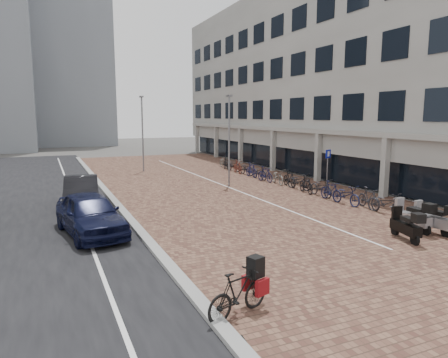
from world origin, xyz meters
TOP-DOWN VIEW (x-y plane):
  - ground at (0.00, 0.00)m, footprint 140.00×140.00m
  - plaza_brick at (2.00, 12.00)m, footprint 14.50×42.00m
  - street_asphalt at (-9.00, 12.00)m, footprint 8.00×50.00m
  - curb at (-5.10, 12.00)m, footprint 0.35×42.00m
  - lane_line at (-7.00, 12.00)m, footprint 0.12×44.00m
  - parking_line at (2.20, 12.00)m, footprint 0.10×30.00m
  - office_building at (12.97, 16.00)m, footprint 8.40×40.00m
  - car_navy at (-6.85, 3.08)m, footprint 2.60×4.93m
  - car_dark at (-6.72, 8.42)m, footprint 1.99×4.68m
  - hero_bike at (-4.50, -4.96)m, footprint 1.87×1.04m
  - shoes at (-5.00, -6.05)m, footprint 0.39×0.34m
  - scooter_front at (5.12, -2.11)m, footprint 0.75×1.84m
  - scooter_mid at (3.50, -2.33)m, footprint 0.95×1.79m
  - scooter_back at (4.68, -1.55)m, footprint 0.61×1.84m
  - parking_sign at (7.43, 7.20)m, footprint 0.49×0.22m
  - lamp_near at (2.48, 10.80)m, footprint 0.12×0.12m
  - lamp_far at (-1.00, 19.89)m, footprint 0.12×0.12m
  - bike_row at (5.74, 10.20)m, footprint 1.27×20.42m

SIDE VIEW (x-z plane):
  - ground at x=0.00m, z-range 0.00..0.00m
  - street_asphalt at x=-9.00m, z-range -0.01..0.02m
  - plaza_brick at x=2.00m, z-range -0.01..0.03m
  - lane_line at x=-7.00m, z-range 0.02..0.02m
  - parking_line at x=2.20m, z-range 0.03..0.04m
  - shoes at x=-5.00m, z-range 0.00..0.09m
  - curb at x=-5.10m, z-range 0.00..0.14m
  - bike_row at x=5.74m, z-range 0.00..1.05m
  - hero_bike at x=-4.50m, z-range -0.07..1.20m
  - scooter_mid at x=3.50m, z-range 0.00..1.18m
  - scooter_front at x=5.12m, z-range 0.00..1.23m
  - scooter_back at x=4.68m, z-range 0.00..1.26m
  - car_dark at x=-6.72m, z-range 0.00..1.50m
  - car_navy at x=-6.85m, z-range 0.00..1.60m
  - parking_sign at x=7.43m, z-range 0.42..2.88m
  - lamp_near at x=2.48m, z-range 0.00..5.72m
  - lamp_far at x=-1.00m, z-range 0.00..5.98m
  - office_building at x=12.97m, z-range 0.94..15.94m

